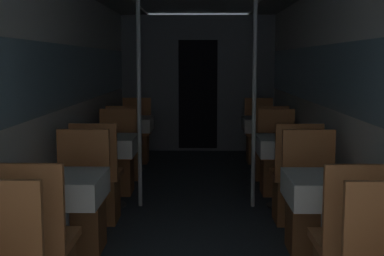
{
  "coord_description": "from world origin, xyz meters",
  "views": [
    {
      "loc": [
        0.04,
        -0.81,
        1.49
      ],
      "look_at": [
        -0.02,
        2.52,
        1.07
      ],
      "focal_mm": 50.0,
      "sensor_mm": 36.0,
      "label": 1
    }
  ],
  "objects": [
    {
      "name": "wall_right",
      "position": [
        1.28,
        3.78,
        1.15
      ],
      "size": [
        0.05,
        10.37,
        2.23
      ],
      "color": "silver",
      "rests_on": "ground_plane"
    },
    {
      "name": "dining_table_left_2",
      "position": [
        -0.91,
        4.57,
        0.6
      ],
      "size": [
        0.58,
        0.58,
        0.72
      ],
      "color": "#4C4C51",
      "rests_on": "ground_plane"
    },
    {
      "name": "chair_left_near_3",
      "position": [
        -0.91,
        5.87,
        0.3
      ],
      "size": [
        0.42,
        0.42,
        0.94
      ],
      "color": "#9C5B31",
      "rests_on": "ground_plane"
    },
    {
      "name": "chair_left_far_3",
      "position": [
        -0.91,
        6.98,
        0.3
      ],
      "size": [
        0.42,
        0.42,
        0.94
      ],
      "rotation": [
        0.0,
        0.0,
        3.14
      ],
      "color": "#9C5B31",
      "rests_on": "ground_plane"
    },
    {
      "name": "chair_right_far_2",
      "position": [
        0.91,
        5.13,
        0.3
      ],
      "size": [
        0.42,
        0.42,
        0.94
      ],
      "rotation": [
        0.0,
        0.0,
        3.14
      ],
      "color": "#9C5B31",
      "rests_on": "ground_plane"
    },
    {
      "name": "bulkhead_far",
      "position": [
        0.0,
        8.05,
        1.11
      ],
      "size": [
        2.51,
        0.09,
        2.23
      ],
      "color": "slate",
      "rests_on": "ground_plane"
    },
    {
      "name": "support_pole_right_2",
      "position": [
        0.58,
        4.57,
        1.12
      ],
      "size": [
        0.04,
        0.04,
        2.23
      ],
      "color": "silver",
      "rests_on": "ground_plane"
    },
    {
      "name": "chair_right_far_1",
      "position": [
        0.91,
        3.28,
        0.3
      ],
      "size": [
        0.42,
        0.42,
        0.94
      ],
      "rotation": [
        0.0,
        0.0,
        3.14
      ],
      "color": "#9C5B31",
      "rests_on": "ground_plane"
    },
    {
      "name": "dining_table_right_1",
      "position": [
        0.91,
        2.73,
        0.6
      ],
      "size": [
        0.58,
        0.58,
        0.72
      ],
      "color": "#4C4C51",
      "rests_on": "ground_plane"
    },
    {
      "name": "dining_table_right_2",
      "position": [
        0.91,
        4.57,
        0.6
      ],
      "size": [
        0.58,
        0.58,
        0.72
      ],
      "color": "#4C4C51",
      "rests_on": "ground_plane"
    },
    {
      "name": "dining_table_right_3",
      "position": [
        0.91,
        6.42,
        0.6
      ],
      "size": [
        0.58,
        0.58,
        0.72
      ],
      "color": "#4C4C51",
      "rests_on": "ground_plane"
    },
    {
      "name": "chair_right_far_3",
      "position": [
        0.91,
        6.98,
        0.3
      ],
      "size": [
        0.42,
        0.42,
        0.94
      ],
      "rotation": [
        0.0,
        0.0,
        3.14
      ],
      "color": "#9C5B31",
      "rests_on": "ground_plane"
    },
    {
      "name": "support_pole_left_2",
      "position": [
        -0.58,
        4.57,
        1.12
      ],
      "size": [
        0.04,
        0.04,
        2.23
      ],
      "color": "silver",
      "rests_on": "ground_plane"
    },
    {
      "name": "chair_left_far_2",
      "position": [
        -0.91,
        5.13,
        0.3
      ],
      "size": [
        0.42,
        0.42,
        0.94
      ],
      "rotation": [
        0.0,
        0.0,
        3.14
      ],
      "color": "#9C5B31",
      "rests_on": "ground_plane"
    },
    {
      "name": "chair_right_near_3",
      "position": [
        0.91,
        5.87,
        0.3
      ],
      "size": [
        0.42,
        0.42,
        0.94
      ],
      "color": "#9C5B31",
      "rests_on": "ground_plane"
    },
    {
      "name": "chair_left_near_2",
      "position": [
        -0.91,
        4.02,
        0.3
      ],
      "size": [
        0.42,
        0.42,
        0.94
      ],
      "color": "#9C5B31",
      "rests_on": "ground_plane"
    },
    {
      "name": "chair_right_near_2",
      "position": [
        0.91,
        4.02,
        0.3
      ],
      "size": [
        0.42,
        0.42,
        0.94
      ],
      "color": "#9C5B31",
      "rests_on": "ground_plane"
    },
    {
      "name": "chair_left_far_1",
      "position": [
        -0.91,
        3.28,
        0.3
      ],
      "size": [
        0.42,
        0.42,
        0.94
      ],
      "rotation": [
        0.0,
        0.0,
        3.14
      ],
      "color": "#9C5B31",
      "rests_on": "ground_plane"
    },
    {
      "name": "dining_table_left_1",
      "position": [
        -0.91,
        2.73,
        0.6
      ],
      "size": [
        0.58,
        0.58,
        0.72
      ],
      "color": "#4C4C51",
      "rests_on": "ground_plane"
    },
    {
      "name": "dining_table_left_3",
      "position": [
        -0.91,
        6.42,
        0.6
      ],
      "size": [
        0.58,
        0.58,
        0.72
      ],
      "color": "#4C4C51",
      "rests_on": "ground_plane"
    },
    {
      "name": "wall_left",
      "position": [
        -1.28,
        3.78,
        1.15
      ],
      "size": [
        0.05,
        10.37,
        2.23
      ],
      "color": "silver",
      "rests_on": "ground_plane"
    }
  ]
}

